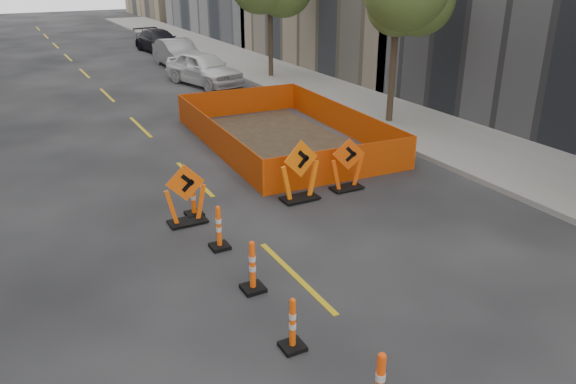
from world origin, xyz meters
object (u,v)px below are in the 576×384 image
parked_car_far (159,41)px  chevron_sign_center (300,170)px  chevron_sign_left (186,194)px  channelizer_7 (193,196)px  channelizer_5 (252,266)px  chevron_sign_right (348,164)px  parked_car_mid (178,54)px  channelizer_4 (293,324)px  channelizer_6 (219,227)px  parked_car_near (204,68)px

parked_car_far → chevron_sign_center: bearing=-106.1°
chevron_sign_left → parked_car_far: chevron_sign_left is taller
chevron_sign_left → parked_car_far: 27.16m
chevron_sign_center → channelizer_7: bearing=169.2°
channelizer_5 → chevron_sign_right: chevron_sign_right is taller
channelizer_5 → parked_car_mid: bearing=75.5°
channelizer_4 → chevron_sign_right: bearing=49.3°
channelizer_5 → channelizer_7: size_ratio=1.00×
channelizer_6 → parked_car_mid: 22.42m
chevron_sign_left → chevron_sign_right: chevron_sign_left is taller
channelizer_4 → chevron_sign_right: size_ratio=0.65×
chevron_sign_right → chevron_sign_left: bearing=-157.0°
channelizer_4 → channelizer_5: channelizer_5 is taller
channelizer_5 → channelizer_6: 1.85m
chevron_sign_center → chevron_sign_right: 1.47m
parked_car_near → channelizer_6: bearing=-124.0°
channelizer_7 → channelizer_6: bearing=-92.2°
channelizer_7 → chevron_sign_right: 4.23m
parked_car_mid → channelizer_4: bearing=-104.7°
channelizer_4 → parked_car_mid: size_ratio=0.20×
channelizer_5 → chevron_sign_left: 3.38m
channelizer_4 → chevron_sign_left: size_ratio=0.63×
parked_car_near → channelizer_4: bearing=-121.2°
channelizer_5 → parked_car_far: size_ratio=0.21×
chevron_sign_center → parked_car_near: (2.84, 14.81, -0.01)m
parked_car_near → channelizer_7: bearing=-126.0°
parked_car_mid → parked_car_far: bearing=82.7°
channelizer_4 → chevron_sign_right: (4.50, 5.23, 0.25)m
channelizer_6 → parked_car_far: size_ratio=0.20×
chevron_sign_right → parked_car_mid: parked_car_mid is taller
channelizer_5 → chevron_sign_center: bearing=49.3°
channelizer_6 → parked_car_near: size_ratio=0.21×
parked_car_near → parked_car_far: parked_car_near is taller
channelizer_6 → channelizer_7: 1.85m
chevron_sign_left → parked_car_mid: bearing=81.7°
channelizer_7 → parked_car_near: 15.48m
chevron_sign_center → chevron_sign_right: bearing=-1.9°
channelizer_7 → parked_car_far: 26.76m
channelizer_6 → chevron_sign_center: (2.81, 1.49, 0.31)m
channelizer_6 → parked_car_near: parked_car_near is taller
chevron_sign_center → parked_car_far: 26.58m
channelizer_4 → channelizer_7: bearing=87.0°
channelizer_7 → parked_car_near: parked_car_near is taller
channelizer_4 → channelizer_5: bearing=85.1°
chevron_sign_right → parked_car_far: 26.37m
channelizer_5 → parked_car_far: (6.78, 29.63, 0.20)m
chevron_sign_center → parked_car_near: size_ratio=0.35×
channelizer_4 → chevron_sign_left: (0.01, 5.22, 0.27)m
chevron_sign_center → parked_car_mid: (3.21, 20.11, -0.04)m
channelizer_4 → channelizer_5: 1.86m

